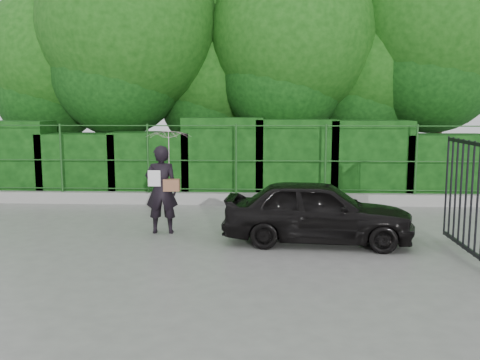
{
  "coord_description": "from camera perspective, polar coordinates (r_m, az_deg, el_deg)",
  "views": [
    {
      "loc": [
        1.11,
        -9.23,
        2.6
      ],
      "look_at": [
        0.64,
        1.3,
        1.1
      ],
      "focal_mm": 40.0,
      "sensor_mm": 36.0,
      "label": 1
    }
  ],
  "objects": [
    {
      "name": "hedge",
      "position": [
        14.86,
        -1.73,
        1.98
      ],
      "size": [
        14.2,
        1.2,
        2.23
      ],
      "color": "black",
      "rests_on": "ground"
    },
    {
      "name": "car",
      "position": [
        10.18,
        8.28,
        -3.3
      ],
      "size": [
        3.65,
        1.75,
        1.2
      ],
      "primitive_type": "imported",
      "rotation": [
        0.0,
        0.0,
        1.48
      ],
      "color": "black",
      "rests_on": "ground"
    },
    {
      "name": "fence",
      "position": [
        13.83,
        -1.16,
        2.28
      ],
      "size": [
        14.13,
        0.06,
        1.8
      ],
      "color": "#1D4B1B",
      "rests_on": "kerb"
    },
    {
      "name": "ground",
      "position": [
        9.65,
        -4.19,
        -7.55
      ],
      "size": [
        80.0,
        80.0,
        0.0
      ],
      "primitive_type": "plane",
      "color": "gray"
    },
    {
      "name": "kerb",
      "position": [
        13.99,
        -2.05,
        -1.99
      ],
      "size": [
        14.0,
        0.25,
        0.3
      ],
      "primitive_type": "cube",
      "color": "#9E9E99",
      "rests_on": "ground"
    },
    {
      "name": "woman",
      "position": [
        10.84,
        -7.94,
        1.41
      ],
      "size": [
        0.93,
        0.91,
        2.11
      ],
      "color": "black",
      "rests_on": "ground"
    },
    {
      "name": "trees",
      "position": [
        17.09,
        2.71,
        14.87
      ],
      "size": [
        17.1,
        6.15,
        8.08
      ],
      "color": "black",
      "rests_on": "ground"
    }
  ]
}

